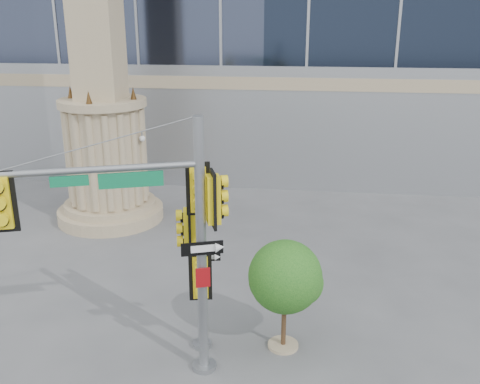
# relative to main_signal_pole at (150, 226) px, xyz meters

# --- Properties ---
(ground) EXTENTS (120.00, 120.00, 0.00)m
(ground) POSITION_rel_main_signal_pole_xyz_m (1.20, 0.90, -3.88)
(ground) COLOR #545456
(ground) RESTS_ON ground
(monument) EXTENTS (4.40, 4.40, 16.60)m
(monument) POSITION_rel_main_signal_pole_xyz_m (-4.80, 9.90, 1.63)
(monument) COLOR tan
(monument) RESTS_ON ground
(main_signal_pole) EXTENTS (4.67, 2.00, 6.27)m
(main_signal_pole) POSITION_rel_main_signal_pole_xyz_m (0.00, 0.00, 0.00)
(main_signal_pole) COLOR slate
(main_signal_pole) RESTS_ON ground
(secondary_signal_pole) EXTENTS (0.95, 0.68, 5.15)m
(secondary_signal_pole) POSITION_rel_main_signal_pole_xyz_m (0.81, 1.14, -0.86)
(secondary_signal_pole) COLOR slate
(secondary_signal_pole) RESTS_ON ground
(street_tree) EXTENTS (1.91, 1.87, 2.98)m
(street_tree) POSITION_rel_main_signal_pole_xyz_m (2.98, 1.54, -1.92)
(street_tree) COLOR tan
(street_tree) RESTS_ON ground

